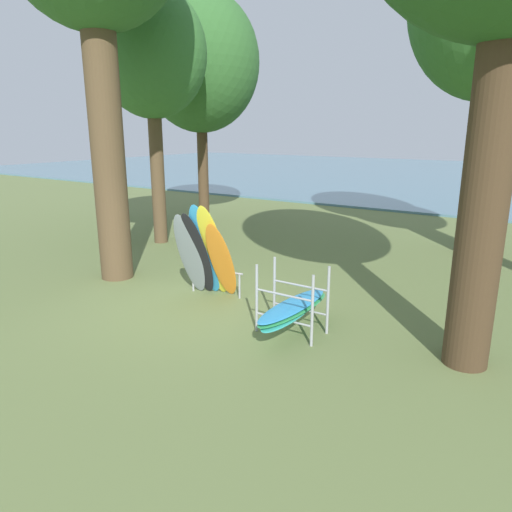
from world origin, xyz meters
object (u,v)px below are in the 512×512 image
(tree_deep_back, at_px, (497,1))
(tree_far_right_back, at_px, (151,55))
(board_storage_rack, at_px, (293,308))
(tree_mid_behind, at_px, (200,63))
(leaning_board_pile, at_px, (206,255))

(tree_deep_back, bearing_deg, tree_far_right_back, -154.82)
(board_storage_rack, bearing_deg, tree_mid_behind, 137.78)
(tree_mid_behind, height_order, board_storage_rack, tree_mid_behind)
(tree_deep_back, relative_size, leaning_board_pile, 4.40)
(tree_deep_back, bearing_deg, tree_mid_behind, -177.72)
(tree_mid_behind, relative_size, tree_far_right_back, 1.11)
(tree_mid_behind, distance_m, leaning_board_pile, 10.22)
(tree_mid_behind, relative_size, leaning_board_pile, 3.95)
(tree_far_right_back, relative_size, leaning_board_pile, 3.56)
(tree_far_right_back, height_order, tree_deep_back, tree_deep_back)
(tree_far_right_back, relative_size, tree_deep_back, 0.81)
(tree_mid_behind, relative_size, board_storage_rack, 3.94)
(tree_deep_back, bearing_deg, board_storage_rack, -100.98)
(tree_mid_behind, bearing_deg, tree_far_right_back, -71.96)
(tree_deep_back, bearing_deg, leaning_board_pile, -118.18)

